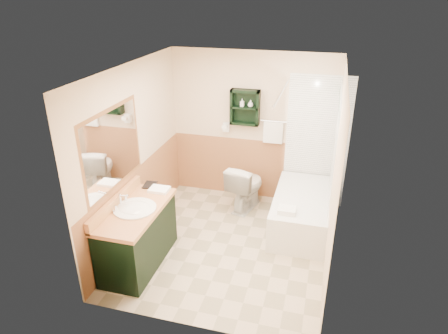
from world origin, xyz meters
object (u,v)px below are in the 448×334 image
at_px(hair_dryer, 226,127).
at_px(soap_bottle_b, 251,104).
at_px(toilet, 246,187).
at_px(soap_bottle_a, 242,105).
at_px(vanity_book, 143,178).
at_px(bathtub, 301,212).
at_px(wall_shelf, 245,107).
at_px(vanity, 138,236).

bearing_deg(hair_dryer, soap_bottle_b, -4.42).
relative_size(toilet, soap_bottle_a, 6.44).
bearing_deg(toilet, soap_bottle_a, -50.78).
xyz_separation_m(vanity_book, soap_bottle_a, (1.02, 1.47, 0.69)).
bearing_deg(toilet, bathtub, 172.35).
height_order(hair_dryer, toilet, hair_dryer).
distance_m(vanity_book, soap_bottle_a, 1.91).
relative_size(wall_shelf, vanity, 0.44).
xyz_separation_m(wall_shelf, bathtub, (1.03, -0.71, -1.29)).
distance_m(bathtub, soap_bottle_b, 1.78).
height_order(bathtub, toilet, toilet).
relative_size(bathtub, soap_bottle_b, 14.04).
bearing_deg(soap_bottle_a, bathtub, -33.42).
relative_size(bathtub, toilet, 1.97).
distance_m(hair_dryer, toilet, 1.00).
relative_size(wall_shelf, hair_dryer, 2.29).
distance_m(hair_dryer, vanity, 2.32).
xyz_separation_m(wall_shelf, vanity, (-0.89, -2.07, -1.15)).
distance_m(vanity, vanity_book, 0.80).
distance_m(vanity, soap_bottle_b, 2.59).
xyz_separation_m(hair_dryer, toilet, (0.42, -0.38, -0.83)).
distance_m(hair_dryer, bathtub, 1.78).
bearing_deg(wall_shelf, toilet, -71.06).
relative_size(vanity, soap_bottle_b, 11.68).
distance_m(wall_shelf, soap_bottle_a, 0.06).
relative_size(hair_dryer, bathtub, 0.16).
relative_size(toilet, vanity_book, 3.51).
distance_m(wall_shelf, bathtub, 1.79).
xyz_separation_m(wall_shelf, vanity_book, (-1.06, -1.47, -0.65)).
xyz_separation_m(vanity, vanity_book, (-0.17, 0.60, 0.50)).
distance_m(vanity_book, soap_bottle_b, 1.99).
relative_size(hair_dryer, soap_bottle_a, 2.03).
height_order(toilet, soap_bottle_a, soap_bottle_a).
height_order(wall_shelf, soap_bottle_b, wall_shelf).
bearing_deg(hair_dryer, soap_bottle_a, -6.66).
bearing_deg(soap_bottle_b, wall_shelf, 176.74).
height_order(vanity, bathtub, vanity).
height_order(hair_dryer, soap_bottle_a, soap_bottle_a).
bearing_deg(toilet, vanity, 73.38).
distance_m(bathtub, vanity_book, 2.31).
bearing_deg(wall_shelf, bathtub, -34.71).
height_order(vanity, soap_bottle_b, soap_bottle_b).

